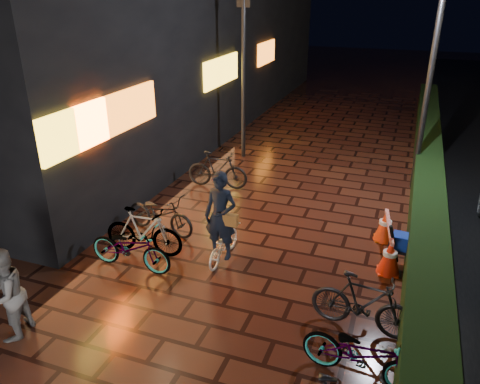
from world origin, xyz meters
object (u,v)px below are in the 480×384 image
at_px(cyclist, 222,229).
at_px(traffic_barrier, 387,240).
at_px(cart_assembly, 402,243).
at_px(bystander_person, 5,295).

height_order(cyclist, traffic_barrier, cyclist).
relative_size(cyclist, traffic_barrier, 1.10).
relative_size(traffic_barrier, cart_assembly, 1.77).
height_order(traffic_barrier, cart_assembly, cart_assembly).
distance_m(bystander_person, traffic_barrier, 7.16).
relative_size(bystander_person, traffic_barrier, 0.88).
bearing_deg(cart_assembly, bystander_person, -143.02).
distance_m(bystander_person, cart_assembly, 7.16).
bearing_deg(cart_assembly, traffic_barrier, 129.42).
xyz_separation_m(bystander_person, traffic_barrier, (5.44, 4.64, -0.42)).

